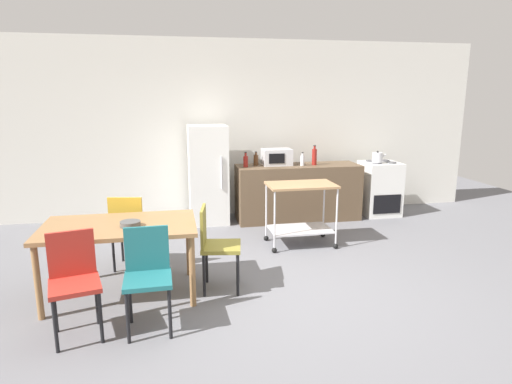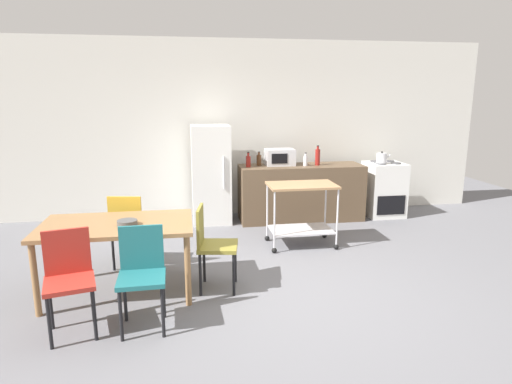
% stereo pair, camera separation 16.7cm
% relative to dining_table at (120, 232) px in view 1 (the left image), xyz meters
% --- Properties ---
extents(ground_plane, '(12.00, 12.00, 0.00)m').
position_rel_dining_table_xyz_m(ground_plane, '(1.65, -0.23, -0.67)').
color(ground_plane, slate).
extents(back_wall, '(8.40, 0.12, 2.90)m').
position_rel_dining_table_xyz_m(back_wall, '(1.65, 2.97, 0.78)').
color(back_wall, silver).
rests_on(back_wall, ground_plane).
extents(kitchen_counter, '(2.00, 0.64, 0.90)m').
position_rel_dining_table_xyz_m(kitchen_counter, '(2.55, 2.37, -0.22)').
color(kitchen_counter, brown).
rests_on(kitchen_counter, ground_plane).
extents(dining_table, '(1.50, 0.90, 0.75)m').
position_rel_dining_table_xyz_m(dining_table, '(0.00, 0.00, 0.00)').
color(dining_table, olive).
rests_on(dining_table, ground_plane).
extents(chair_teal, '(0.41, 0.41, 0.89)m').
position_rel_dining_table_xyz_m(chair_teal, '(0.30, -0.72, -0.15)').
color(chair_teal, '#1E666B').
rests_on(chair_teal, ground_plane).
extents(chair_red, '(0.48, 0.48, 0.89)m').
position_rel_dining_table_xyz_m(chair_red, '(-0.30, -0.72, -0.15)').
color(chair_red, '#B72D23').
rests_on(chair_red, ground_plane).
extents(chair_mustard, '(0.47, 0.47, 0.89)m').
position_rel_dining_table_xyz_m(chair_mustard, '(0.03, 0.69, -0.15)').
color(chair_mustard, gold).
rests_on(chair_mustard, ground_plane).
extents(chair_olive, '(0.46, 0.46, 0.89)m').
position_rel_dining_table_xyz_m(chair_olive, '(0.94, -0.05, -0.15)').
color(chair_olive, olive).
rests_on(chair_olive, ground_plane).
extents(stove_oven, '(0.60, 0.61, 0.92)m').
position_rel_dining_table_xyz_m(stove_oven, '(4.00, 2.39, -0.22)').
color(stove_oven, white).
rests_on(stove_oven, ground_plane).
extents(refrigerator, '(0.60, 0.63, 1.55)m').
position_rel_dining_table_xyz_m(refrigerator, '(1.10, 2.47, 0.10)').
color(refrigerator, white).
rests_on(refrigerator, ground_plane).
extents(kitchen_cart, '(0.91, 0.57, 0.85)m').
position_rel_dining_table_xyz_m(kitchen_cart, '(2.22, 1.13, -0.10)').
color(kitchen_cart, '#A37A51').
rests_on(kitchen_cart, ground_plane).
extents(bottle_soda, '(0.07, 0.07, 0.24)m').
position_rel_dining_table_xyz_m(bottle_soda, '(1.68, 2.34, 0.32)').
color(bottle_soda, maroon).
rests_on(bottle_soda, kitchen_counter).
extents(bottle_vinegar, '(0.08, 0.08, 0.22)m').
position_rel_dining_table_xyz_m(bottle_vinegar, '(1.87, 2.47, 0.32)').
color(bottle_vinegar, '#4C2D19').
rests_on(bottle_vinegar, kitchen_counter).
extents(microwave, '(0.46, 0.35, 0.26)m').
position_rel_dining_table_xyz_m(microwave, '(2.21, 2.45, 0.36)').
color(microwave, silver).
rests_on(microwave, kitchen_counter).
extents(bottle_soy_sauce, '(0.07, 0.07, 0.21)m').
position_rel_dining_table_xyz_m(bottle_soy_sauce, '(2.60, 2.31, 0.32)').
color(bottle_soy_sauce, silver).
rests_on(bottle_soy_sauce, kitchen_counter).
extents(bottle_sparkling_water, '(0.08, 0.08, 0.32)m').
position_rel_dining_table_xyz_m(bottle_sparkling_water, '(2.81, 2.35, 0.37)').
color(bottle_sparkling_water, maroon).
rests_on(bottle_sparkling_water, kitchen_counter).
extents(fruit_bowl, '(0.20, 0.20, 0.05)m').
position_rel_dining_table_xyz_m(fruit_bowl, '(0.12, -0.09, 0.11)').
color(fruit_bowl, '#4C4C4C').
rests_on(fruit_bowl, dining_table).
extents(kettle, '(0.24, 0.17, 0.19)m').
position_rel_dining_table_xyz_m(kettle, '(3.88, 2.29, 0.33)').
color(kettle, silver).
rests_on(kettle, stove_oven).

